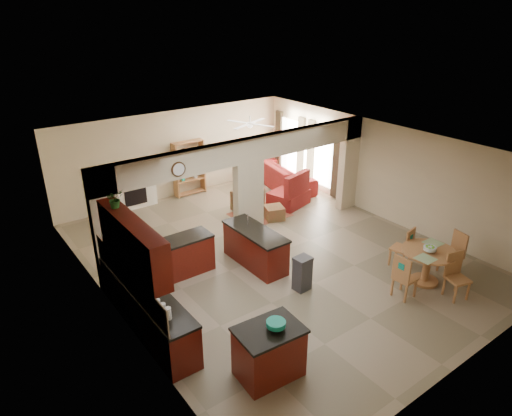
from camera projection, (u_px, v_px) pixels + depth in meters
floor at (272, 255)px, 11.51m from camera, size 10.00×10.00×0.00m
ceiling at (274, 147)px, 10.37m from camera, size 10.00×10.00×0.00m
wall_back at (176, 154)px, 14.61m from camera, size 8.00×0.00×8.00m
wall_front at (467, 304)px, 7.27m from camera, size 8.00×0.00×8.00m
wall_left at (110, 253)px, 8.77m from camera, size 0.00×10.00×10.00m
wall_right at (381, 171)px, 13.12m from camera, size 0.00×10.00×10.00m
partition_left_pier at (107, 230)px, 9.66m from camera, size 0.60×0.25×2.80m
partition_center_pier at (249, 202)px, 11.80m from camera, size 0.80×0.25×2.20m
partition_right_pier at (348, 164)px, 13.69m from camera, size 0.60×0.25×2.80m
partition_header at (248, 150)px, 11.23m from camera, size 8.00×0.25×0.60m
kitchen_counter at (155, 287)px, 9.37m from camera, size 2.52×3.29×1.48m
upper_cabinets at (132, 242)px, 8.07m from camera, size 0.35×2.40×0.90m
peninsula at (255, 247)px, 10.92m from camera, size 0.70×1.85×0.91m
wall_clock at (179, 169)px, 10.05m from camera, size 0.34×0.03×0.34m
rug at (260, 215)px, 13.70m from camera, size 1.60×1.30×0.01m
fireplace at (133, 189)px, 13.94m from camera, size 1.60×0.35×1.20m
shelving_unit at (189, 168)px, 14.87m from camera, size 1.00×0.32×1.80m
window_a at (324, 158)px, 14.87m from camera, size 0.02×0.90×1.90m
window_b at (290, 146)px, 16.12m from camera, size 0.02×0.90×1.90m
glazed_door at (306, 156)px, 15.56m from camera, size 0.02×0.70×2.10m
drape_a_left at (336, 163)px, 14.41m from camera, size 0.10×0.28×2.30m
drape_a_right at (311, 154)px, 15.29m from camera, size 0.10×0.28×2.30m
drape_b_left at (301, 150)px, 15.66m from camera, size 0.10×0.28×2.30m
drape_b_right at (279, 143)px, 16.54m from camera, size 0.10×0.28×2.30m
ceiling_fan at (250, 123)px, 13.49m from camera, size 1.00×1.00×0.10m
kitchen_island at (269, 352)px, 7.59m from camera, size 1.15×0.86×0.95m
teal_bowl at (276, 325)px, 7.37m from camera, size 0.32×0.32×0.15m
trash_can at (302, 275)px, 9.97m from camera, size 0.36×0.31×0.73m
dining_table at (427, 262)px, 10.16m from camera, size 1.19×1.19×0.81m
fruit_bowl at (430, 249)px, 9.96m from camera, size 0.28×0.28×0.15m
sofa at (283, 174)px, 15.77m from camera, size 3.01×1.63×0.83m
chaise at (289, 198)px, 14.32m from camera, size 1.34×1.19×0.46m
armchair at (247, 200)px, 13.82m from camera, size 1.00×1.01×0.72m
ottoman at (274, 213)px, 13.38m from camera, size 0.68×0.68×0.38m
plant at (115, 199)px, 8.29m from camera, size 0.37×0.34×0.34m
chair_north at (405, 246)px, 10.78m from camera, size 0.50×0.50×1.02m
chair_east at (455, 251)px, 10.54m from camera, size 0.50×0.50×1.02m
chair_south at (456, 273)px, 9.68m from camera, size 0.52×0.52×1.02m
chair_west at (403, 275)px, 9.60m from camera, size 0.44×0.43×1.02m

